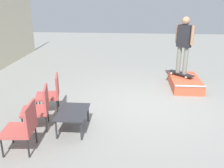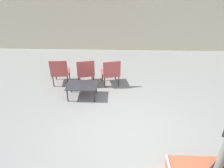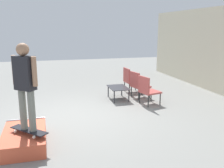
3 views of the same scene
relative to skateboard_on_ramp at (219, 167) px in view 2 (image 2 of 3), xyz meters
name	(u,v)px [view 2 (image 2 of 3)]	position (x,y,z in m)	size (l,w,h in m)	color
ground_plane	(128,137)	(-1.55, 1.03, -0.37)	(24.00, 24.00, 0.00)	gray
house_wall_back	(125,14)	(-1.55, 6.21, 1.13)	(12.00, 0.06, 3.00)	beige
skateboard_on_ramp	(219,167)	(0.00, 0.00, 0.00)	(0.74, 0.73, 0.07)	black
coffee_table	(82,86)	(-2.82, 2.61, -0.02)	(0.85, 0.58, 0.40)	#2D2D33
patio_chair_left	(60,71)	(-3.59, 3.29, 0.10)	(0.56, 0.56, 0.88)	black
patio_chair_center	(86,71)	(-2.80, 3.29, 0.10)	(0.63, 0.63, 0.88)	black
patio_chair_right	(111,72)	(-2.02, 3.29, 0.10)	(0.63, 0.63, 0.88)	black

